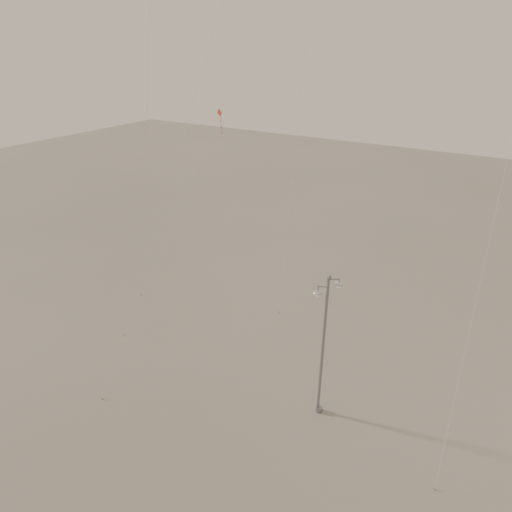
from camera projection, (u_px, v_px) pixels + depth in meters
The scene contains 4 objects.
ground at pixel (219, 390), 31.85m from camera, with size 160.00×160.00×0.00m, color gray.
street_lamp at pixel (323, 343), 28.07m from camera, with size 1.47×1.07×9.17m.
kite_1 at pixel (216, 28), 33.89m from camera, with size 4.56×11.14×27.47m.
kite_3 at pixel (192, 181), 34.55m from camera, with size 0.86×14.26×15.93m.
Camera 1 is at (15.55, -20.45, 20.81)m, focal length 35.00 mm.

